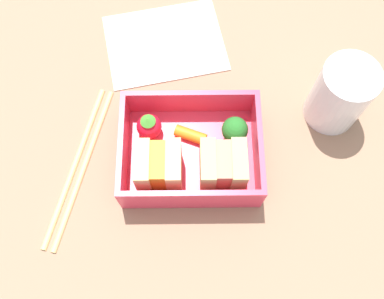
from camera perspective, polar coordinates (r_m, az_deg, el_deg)
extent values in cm
cube|color=#8D6A51|center=(52.34, 0.00, -1.45)|extent=(120.00, 120.00, 2.00)
cube|color=#E13451|center=(50.83, 0.00, -0.85)|extent=(15.87, 12.34, 1.20)
cube|color=#E13451|center=(46.49, 0.07, -6.50)|extent=(15.87, 0.60, 4.21)
cube|color=#E13451|center=(50.73, -0.06, 6.45)|extent=(15.87, 0.60, 4.21)
cube|color=#E13451|center=(48.92, 8.98, 0.33)|extent=(0.60, 11.14, 4.21)
cube|color=#E13451|center=(48.87, -8.98, 0.18)|extent=(0.60, 11.14, 4.21)
cube|color=tan|center=(47.36, 6.30, -2.17)|extent=(1.66, 4.74, 5.11)
cube|color=#D87259|center=(47.21, 4.30, -2.19)|extent=(1.66, 4.36, 4.70)
cube|color=tan|center=(47.11, 2.29, -2.21)|extent=(1.66, 4.74, 5.11)
cube|color=#E3BB7B|center=(47.09, -2.24, -2.25)|extent=(1.66, 4.74, 5.11)
cube|color=orange|center=(47.18, -4.25, -2.26)|extent=(1.66, 4.36, 4.70)
cube|color=#E3BB7B|center=(47.33, -6.26, -2.27)|extent=(1.66, 4.74, 5.11)
cylinder|color=#8CD369|center=(50.56, 5.72, 1.81)|extent=(1.14, 1.14, 1.50)
sphere|color=#256824|center=(48.90, 5.92, 2.63)|extent=(3.04, 3.04, 3.04)
cylinder|color=orange|center=(50.42, 0.40, 1.97)|extent=(4.00, 2.64, 1.39)
sphere|color=red|center=(50.23, -5.55, 3.07)|extent=(2.95, 2.95, 2.95)
cone|color=#3F8D2F|center=(48.63, -5.74, 3.92)|extent=(1.77, 1.77, 0.60)
cylinder|color=tan|center=(52.23, -14.07, -2.17)|extent=(5.94, 20.16, 0.70)
cylinder|color=tan|center=(52.60, -15.24, -1.86)|extent=(5.94, 20.16, 0.70)
cylinder|color=white|center=(52.77, 19.32, 6.88)|extent=(6.50, 6.50, 8.86)
cube|color=silver|center=(58.90, -3.47, 14.04)|extent=(17.33, 14.44, 0.40)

